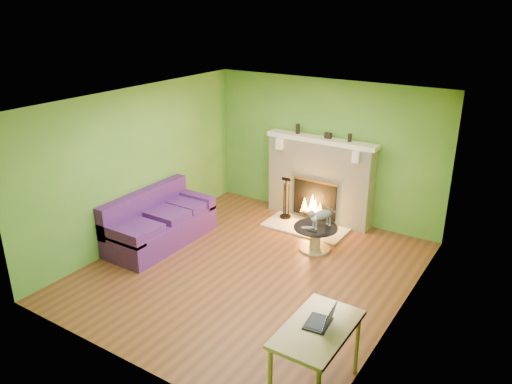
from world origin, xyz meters
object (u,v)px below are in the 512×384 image
at_px(sofa, 159,223).
at_px(cat, 322,217).
at_px(coffee_table, 315,236).
at_px(desk, 317,335).

distance_m(sofa, cat, 2.76).
relative_size(sofa, coffee_table, 2.69).
bearing_deg(desk, sofa, 155.93).
distance_m(sofa, desk, 4.19).
bearing_deg(cat, coffee_table, -121.24).
relative_size(desk, cat, 1.94).
bearing_deg(cat, desk, -38.48).
xyz_separation_m(sofa, desk, (3.81, -1.70, 0.36)).
bearing_deg(sofa, desk, -24.07).
bearing_deg(cat, sofa, -126.48).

